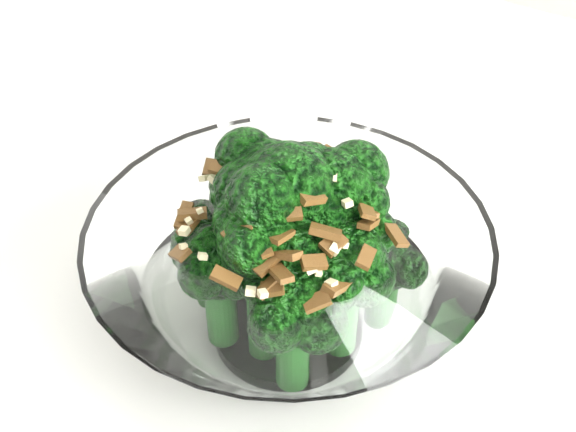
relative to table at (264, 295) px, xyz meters
The scene contains 2 objects.
table is the anchor object (origin of this frame).
broccoli_dish 0.15m from the table, 47.47° to the right, with size 0.21×0.21×0.13m.
Camera 1 is at (0.31, -0.21, 1.10)m, focal length 50.00 mm.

